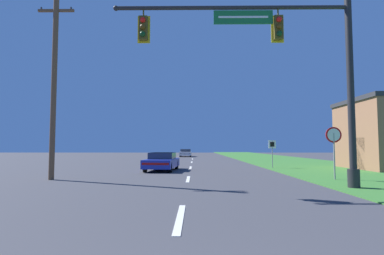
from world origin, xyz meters
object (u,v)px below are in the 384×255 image
object	(u,v)px
far_car	(186,153)
utility_pole_near	(54,81)
stop_sign	(334,141)
route_sign_post	(272,148)
signal_mast	(291,63)
car_ahead	(162,161)

from	to	relation	value
far_car	utility_pole_near	distance (m)	34.34
stop_sign	utility_pole_near	bearing A→B (deg)	179.69
far_car	route_sign_post	distance (m)	26.74
signal_mast	car_ahead	bearing A→B (deg)	124.76
far_car	stop_sign	size ratio (longest dim) A/B	1.79
route_sign_post	utility_pole_near	bearing A→B (deg)	-148.10
far_car	utility_pole_near	bearing A→B (deg)	-99.21
car_ahead	far_car	distance (m)	27.98
far_car	utility_pole_near	xyz separation A→B (m)	(-5.45, -33.64, 4.21)
signal_mast	utility_pole_near	distance (m)	11.13
car_ahead	signal_mast	bearing A→B (deg)	-55.24
far_car	stop_sign	xyz separation A→B (m)	(8.19, -33.72, 1.26)
route_sign_post	far_car	bearing A→B (deg)	105.82
car_ahead	stop_sign	bearing A→B (deg)	-32.87
stop_sign	route_sign_post	size ratio (longest dim) A/B	1.23
signal_mast	far_car	size ratio (longest dim) A/B	2.13
signal_mast	car_ahead	distance (m)	11.33
car_ahead	route_sign_post	distance (m)	8.36
route_sign_post	utility_pole_near	xyz separation A→B (m)	(-12.74, -7.93, 3.28)
signal_mast	route_sign_post	bearing A→B (deg)	79.53
stop_sign	utility_pole_near	xyz separation A→B (m)	(-13.64, 0.07, 2.95)
signal_mast	stop_sign	size ratio (longest dim) A/B	3.81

